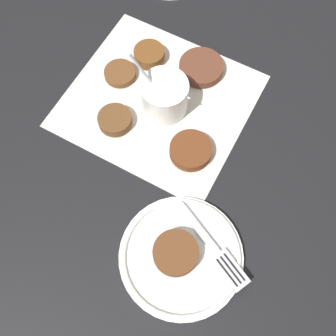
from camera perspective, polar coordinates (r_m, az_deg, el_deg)
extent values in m
plane|color=black|center=(0.76, -0.76, 10.86)|extent=(4.00, 4.00, 0.00)
cube|color=silver|center=(0.75, -1.60, 9.85)|extent=(0.35, 0.32, 0.00)
cylinder|color=white|center=(0.71, -0.50, 10.42)|extent=(0.09, 0.09, 0.06)
cylinder|color=#C65123|center=(0.72, -0.49, 9.88)|extent=(0.07, 0.07, 0.04)
cone|color=white|center=(0.68, 2.62, 10.27)|extent=(0.02, 0.02, 0.02)
cylinder|color=silver|center=(0.68, -2.88, 12.81)|extent=(0.06, 0.01, 0.11)
cylinder|color=brown|center=(0.78, 4.83, 14.32)|extent=(0.09, 0.09, 0.02)
cylinder|color=brown|center=(0.68, 3.31, 2.56)|extent=(0.07, 0.07, 0.02)
cylinder|color=brown|center=(0.79, -2.75, 16.13)|extent=(0.06, 0.06, 0.02)
cylinder|color=brown|center=(0.72, -7.71, 6.93)|extent=(0.06, 0.06, 0.02)
cylinder|color=brown|center=(0.77, -7.05, 13.37)|extent=(0.06, 0.06, 0.01)
cylinder|color=white|center=(0.64, 1.90, -12.72)|extent=(0.20, 0.20, 0.01)
torus|color=white|center=(0.63, 1.92, -12.59)|extent=(0.19, 0.19, 0.01)
cylinder|color=brown|center=(0.61, 1.12, -12.20)|extent=(0.07, 0.07, 0.02)
cube|color=silver|center=(0.63, 4.33, -8.60)|extent=(0.09, 0.06, 0.00)
cube|color=silver|center=(0.62, 9.06, -14.42)|extent=(0.07, 0.06, 0.00)
cube|color=black|center=(0.62, 8.56, -14.79)|extent=(0.04, 0.03, 0.00)
cube|color=black|center=(0.62, 9.09, -14.39)|extent=(0.04, 0.03, 0.00)
cube|color=black|center=(0.62, 9.61, -13.98)|extent=(0.04, 0.03, 0.00)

